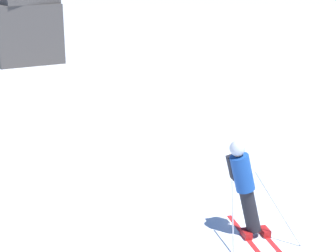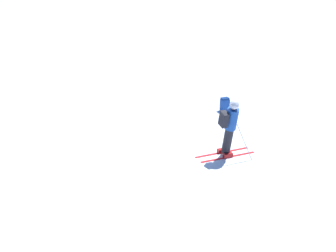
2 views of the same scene
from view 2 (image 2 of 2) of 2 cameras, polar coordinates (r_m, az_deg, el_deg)
ground_plane at (r=17.49m, az=3.51°, el=-1.88°), size 300.00×300.00×0.00m
skier at (r=16.20m, az=6.29°, el=0.09°), size 1.25×1.85×1.90m
spare_backpack at (r=20.25m, az=5.79°, el=2.18°), size 0.30×0.35×0.50m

